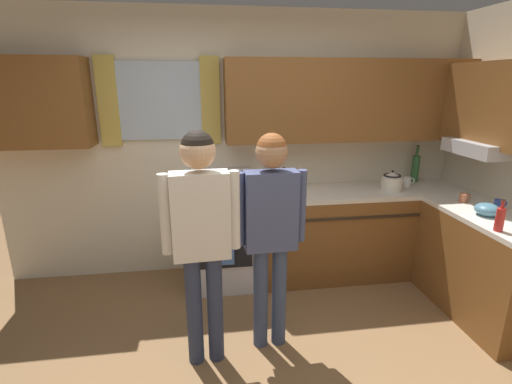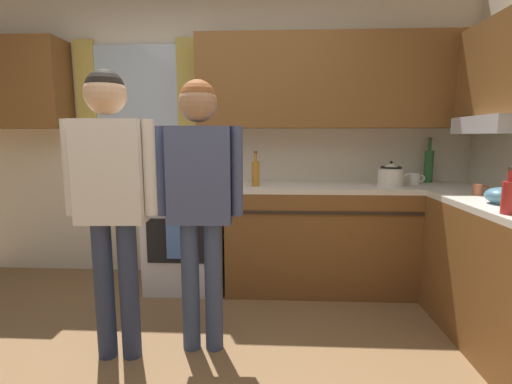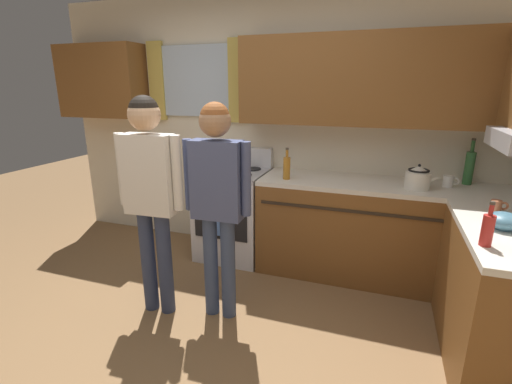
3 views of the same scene
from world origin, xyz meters
name	(u,v)px [view 1 (image 1 of 3)]	position (x,y,z in m)	size (l,w,h in m)	color
back_wall_unit	(247,128)	(0.09, 1.81, 1.49)	(4.60, 0.42, 2.60)	beige
kitchen_counter_run	(398,241)	(1.49, 1.23, 0.45)	(2.15, 1.76, 0.90)	brown
stove_oven	(221,237)	(-0.20, 1.54, 0.47)	(0.66, 0.67, 1.10)	silver
bottle_sauce_red	(500,219)	(1.75, 0.37, 0.99)	(0.06, 0.06, 0.25)	red
bottle_wine_green	(415,168)	(1.90, 1.75, 1.05)	(0.08, 0.08, 0.39)	#2D6633
bottle_oil_amber	(284,186)	(0.39, 1.41, 1.01)	(0.06, 0.06, 0.29)	#B27223
mug_ceramic_white	(407,181)	(1.73, 1.60, 0.95)	(0.13, 0.08, 0.09)	white
cup_terracotta	(464,198)	(1.95, 1.02, 0.94)	(0.11, 0.07, 0.08)	#B76642
mug_cobalt_blue	(499,204)	(2.11, 0.80, 0.94)	(0.11, 0.07, 0.08)	#2D479E
stovetop_kettle	(392,181)	(1.48, 1.45, 1.00)	(0.27, 0.20, 0.21)	silver
mixing_bowl	(488,210)	(1.90, 0.68, 0.95)	(0.19, 0.19, 0.10)	teal
adult_left	(201,225)	(-0.38, 0.43, 1.04)	(0.51, 0.22, 1.66)	#2D3856
adult_in_plaid	(271,219)	(0.10, 0.54, 1.02)	(0.50, 0.22, 1.62)	#38476B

